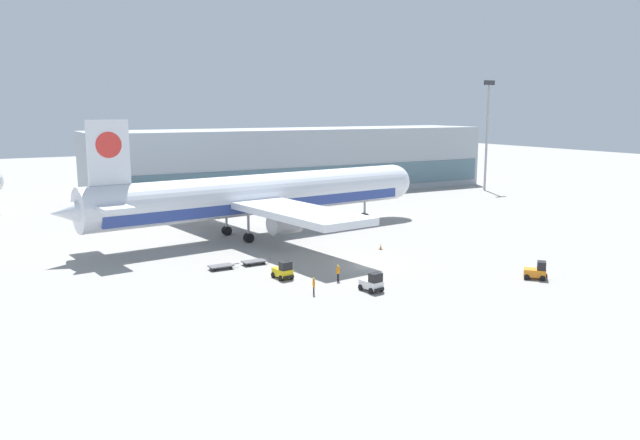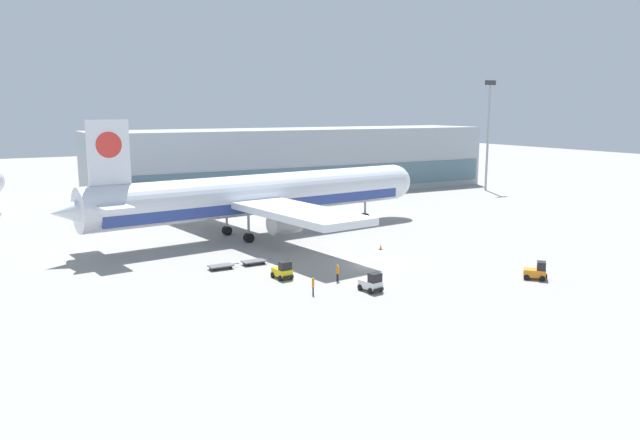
% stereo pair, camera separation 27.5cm
% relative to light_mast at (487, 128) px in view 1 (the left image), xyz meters
% --- Properties ---
extents(ground_plane, '(400.00, 400.00, 0.00)m').
position_rel_light_mast_xyz_m(ground_plane, '(-61.37, -45.47, -14.12)').
color(ground_plane, gray).
extents(terminal_building, '(90.00, 18.20, 14.00)m').
position_rel_light_mast_xyz_m(terminal_building, '(-38.49, 18.51, -7.13)').
color(terminal_building, '#9EA8B2').
rests_on(terminal_building, ground_plane).
extents(light_mast, '(2.80, 0.50, 24.52)m').
position_rel_light_mast_xyz_m(light_mast, '(0.00, 0.00, 0.00)').
color(light_mast, '#9EA0A5').
rests_on(light_mast, ground_plane).
extents(airplane_main, '(57.92, 48.63, 17.00)m').
position_rel_light_mast_xyz_m(airplane_main, '(-65.99, -22.58, -8.28)').
color(airplane_main, silver).
rests_on(airplane_main, ground_plane).
extents(baggage_tug_foreground, '(1.87, 2.59, 2.00)m').
position_rel_light_mast_xyz_m(baggage_tug_foreground, '(-72.89, -45.51, -13.24)').
color(baggage_tug_foreground, yellow).
rests_on(baggage_tug_foreground, ground_plane).
extents(baggage_tug_mid, '(2.71, 2.76, 2.00)m').
position_rel_light_mast_xyz_m(baggage_tug_mid, '(-48.81, -59.08, -13.24)').
color(baggage_tug_mid, orange).
rests_on(baggage_tug_mid, ground_plane).
extents(baggage_tug_far, '(1.93, 2.62, 2.00)m').
position_rel_light_mast_xyz_m(baggage_tug_far, '(-67.05, -54.22, -13.24)').
color(baggage_tug_far, silver).
rests_on(baggage_tug_far, ground_plane).
extents(baggage_dolly_lead, '(3.72, 1.58, 0.48)m').
position_rel_light_mast_xyz_m(baggage_dolly_lead, '(-77.44, -38.37, -13.73)').
color(baggage_dolly_lead, '#56565B').
rests_on(baggage_dolly_lead, ground_plane).
extents(baggage_dolly_second, '(3.72, 1.58, 0.48)m').
position_rel_light_mast_xyz_m(baggage_dolly_second, '(-73.21, -38.20, -13.73)').
color(baggage_dolly_second, '#56565B').
rests_on(baggage_dolly_second, ground_plane).
extents(ground_crew_near, '(0.35, 0.53, 1.79)m').
position_rel_light_mast_xyz_m(ground_crew_near, '(-72.85, -52.42, -13.06)').
color(ground_crew_near, black).
rests_on(ground_crew_near, ground_plane).
extents(ground_crew_far, '(0.50, 0.38, 1.85)m').
position_rel_light_mast_xyz_m(ground_crew_far, '(-68.23, -49.40, -13.01)').
color(ground_crew_far, black).
rests_on(ground_crew_far, ground_plane).
extents(traffic_cone_near, '(0.40, 0.40, 0.79)m').
position_rel_light_mast_xyz_m(traffic_cone_near, '(-55.40, -38.81, -13.73)').
color(traffic_cone_near, black).
rests_on(traffic_cone_near, ground_plane).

